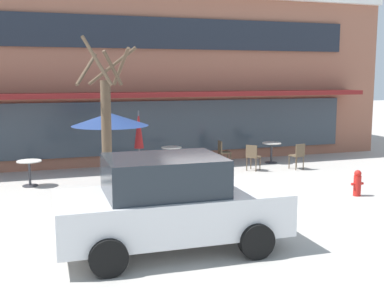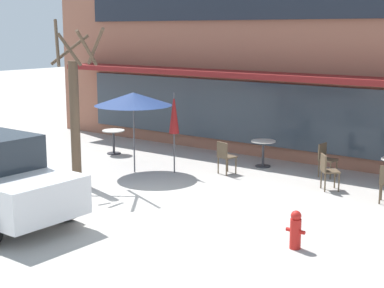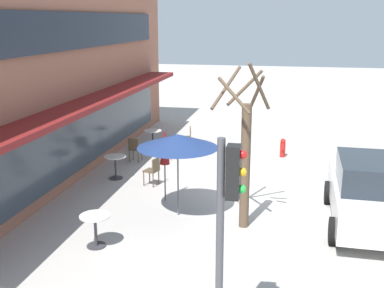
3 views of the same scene
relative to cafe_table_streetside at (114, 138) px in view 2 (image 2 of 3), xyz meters
name	(u,v)px [view 2 (image 2 of 3)]	position (x,y,z in m)	size (l,w,h in m)	color
ground_plane	(145,206)	(4.49, -3.63, -0.52)	(80.00, 80.00, 0.00)	#ADA8A0
building_facade	(334,47)	(4.49, 6.33, 2.74)	(18.75, 9.10, 6.52)	#935B47
cafe_table_streetside	(114,138)	(0.00, 0.00, 0.00)	(0.70, 0.70, 0.76)	#333338
cafe_table_by_tree	(263,149)	(4.66, 1.27, 0.00)	(0.70, 0.70, 0.76)	#333338
patio_umbrella_green_folded	(133,99)	(2.16, -1.41, 1.51)	(2.10, 2.10, 2.20)	#4C4C51
patio_umbrella_cream_folded	(174,114)	(3.08, -0.81, 1.11)	(0.28, 0.28, 2.20)	#4C4C51
cafe_chair_0	(225,155)	(4.28, -0.11, 0.01)	(0.49, 0.49, 0.89)	brown
cafe_chair_1	(327,169)	(7.17, 0.04, 0.01)	(0.56, 0.56, 0.89)	brown
cafe_chair_3	(326,157)	(6.57, 1.26, 0.01)	(0.43, 0.43, 0.89)	brown
street_tree	(75,110)	(1.81, -3.16, 1.37)	(1.54, 1.39, 4.12)	brown
fire_hydrant	(296,230)	(8.36, -3.96, -0.16)	(0.36, 0.20, 0.71)	red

